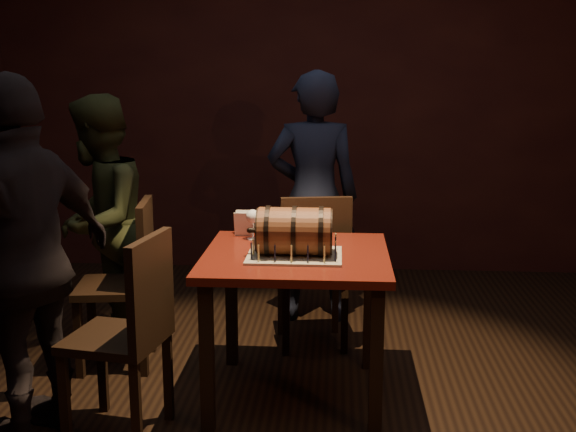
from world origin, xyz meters
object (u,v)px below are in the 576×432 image
Objects in this scene: pint_of_ale at (268,230)px; chair_left_front at (131,325)px; wine_glass_left at (253,218)px; wine_glass_mid at (291,216)px; chair_left_rear at (129,274)px; person_left_rear at (99,223)px; pub_table at (296,275)px; person_left_front at (26,262)px; person_back at (313,198)px; chair_back at (314,263)px; barrel_cake at (295,231)px; wine_glass_right at (320,217)px.

chair_left_front reaches higher than pint_of_ale.
wine_glass_mid is (0.20, 0.05, -0.00)m from wine_glass_left.
person_left_rear is at bearing 130.24° from chair_left_rear.
person_left_front reaches higher than pub_table.
chair_back is at bearing 88.36° from person_back.
wine_glass_mid is 1.07× the size of pint_of_ale.
wine_glass_left is (-0.24, 0.26, 0.23)m from pub_table.
barrel_cake is at bearing 133.04° from person_left_front.
chair_back is at bearing 97.03° from wine_glass_right.
person_left_front is at bearing 3.23° from person_left_rear.
wine_glass_right is 0.29m from pint_of_ale.
chair_left_front is 1.20m from person_left_rear.
wine_glass_mid and wine_glass_right have the same top height.
person_back is at bearing 40.05° from chair_left_rear.
wine_glass_right is 1.11m from chair_left_rear.
wine_glass_left is 0.10× the size of person_back.
person_left_rear is at bearing 156.42° from pint_of_ale.
chair_back reaches higher than pint_of_ale.
wine_glass_left is at bearing -6.39° from chair_left_rear.
pint_of_ale is at bearing 121.29° from barrel_cake.
person_left_rear reaches higher than wine_glass_left.
wine_glass_left is at bearing 137.72° from pint_of_ale.
chair_back is at bearing 84.05° from pub_table.
person_left_rear is at bearing 114.51° from chair_left_front.
chair_left_front is at bearing 60.85° from person_back.
pub_table is 0.39m from wine_glass_right.
barrel_cake is 1.08m from chair_left_rear.
chair_back and chair_left_front have the same top height.
wine_glass_mid is 1.35m from person_left_front.
person_left_rear reaches higher than barrel_cake.
pint_of_ale is at bearing -116.18° from chair_back.
pint_of_ale is 0.09× the size of person_back.
wine_glass_mid reaches higher than pint_of_ale.
pub_table is at bearing 62.69° from person_left_rear.
person_left_front is at bearing 49.92° from person_back.
wine_glass_right is at bearing 23.76° from pint_of_ale.
wine_glass_right is (0.11, 0.37, -0.01)m from barrel_cake.
person_back is (0.05, 1.24, -0.06)m from barrel_cake.
chair_back is (0.22, 0.45, -0.30)m from pint_of_ale.
person_left_front reaches higher than chair_left_front.
chair_back is at bearing 63.82° from pint_of_ale.
person_back reaches higher than person_left_rear.
chair_left_rear reaches higher than wine_glass_right.
barrel_cake is at bearing -83.72° from wine_glass_mid.
barrel_cake is at bearing 83.67° from person_back.
pint_of_ale is 0.86m from chair_left_rear.
person_back is at bearing 114.08° from person_left_rear.
chair_left_front is (0.24, -0.78, 0.00)m from chair_left_rear.
pub_table is 0.39m from wine_glass_mid.
barrel_cake is 0.27× the size of person_left_rear.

